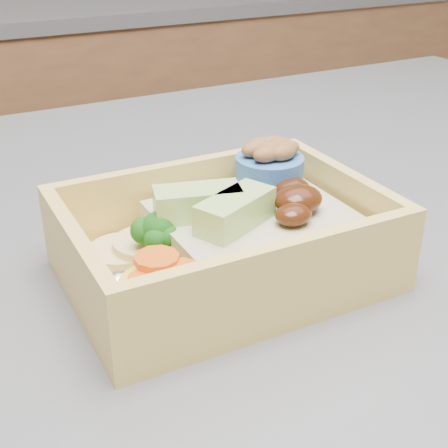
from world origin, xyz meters
name	(u,v)px	position (x,y,z in m)	size (l,w,h in m)	color
bento_box	(231,238)	(0.02, -0.10, 0.95)	(0.20, 0.14, 0.07)	#E4C05E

